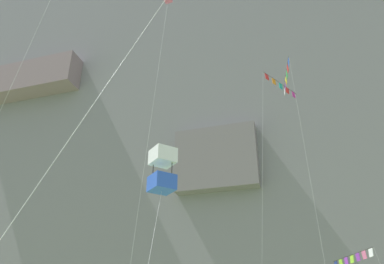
{
  "coord_description": "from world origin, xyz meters",
  "views": [
    {
      "loc": [
        9.58,
        4.81,
        1.93
      ],
      "look_at": [
        2.57,
        27.64,
        14.34
      ],
      "focal_mm": 36.8,
      "sensor_mm": 36.0,
      "label": 1
    }
  ],
  "objects_px": {
    "kite_banner_mid_center": "(287,82)",
    "kite_banner_upper_right": "(280,92)",
    "kite_banner_upper_mid": "(353,261)",
    "kite_box_low_right": "(162,170)"
  },
  "relations": [
    {
      "from": "kite_banner_mid_center",
      "to": "kite_box_low_right",
      "type": "xyz_separation_m",
      "value": [
        -6.05,
        -15.83,
        -14.32
      ]
    },
    {
      "from": "kite_banner_mid_center",
      "to": "kite_banner_upper_right",
      "type": "bearing_deg",
      "value": 173.66
    },
    {
      "from": "kite_banner_mid_center",
      "to": "kite_banner_upper_right",
      "type": "height_order",
      "value": "kite_banner_mid_center"
    },
    {
      "from": "kite_banner_upper_mid",
      "to": "kite_banner_mid_center",
      "type": "height_order",
      "value": "kite_banner_mid_center"
    },
    {
      "from": "kite_banner_upper_right",
      "to": "kite_banner_upper_mid",
      "type": "bearing_deg",
      "value": -7.04
    },
    {
      "from": "kite_banner_upper_mid",
      "to": "kite_banner_upper_right",
      "type": "height_order",
      "value": "kite_banner_upper_right"
    },
    {
      "from": "kite_box_low_right",
      "to": "kite_banner_upper_right",
      "type": "relative_size",
      "value": 0.43
    },
    {
      "from": "kite_banner_upper_right",
      "to": "kite_box_low_right",
      "type": "bearing_deg",
      "value": -108.21
    },
    {
      "from": "kite_banner_upper_mid",
      "to": "kite_box_low_right",
      "type": "height_order",
      "value": "kite_box_low_right"
    },
    {
      "from": "kite_banner_upper_mid",
      "to": "kite_banner_upper_right",
      "type": "distance_m",
      "value": 15.94
    }
  ]
}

